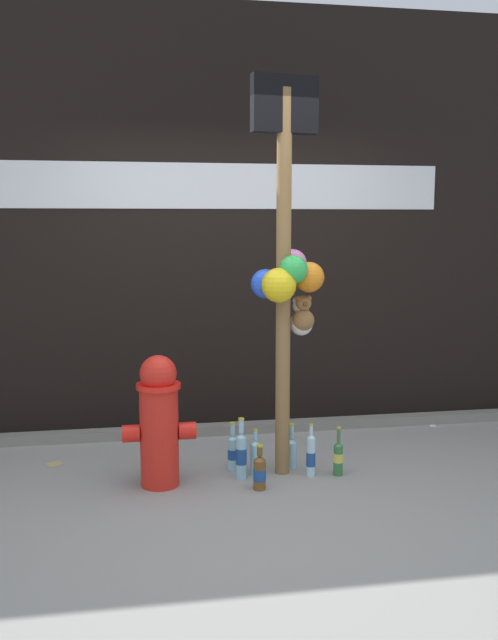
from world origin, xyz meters
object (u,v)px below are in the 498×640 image
(bottle_2, at_px, (260,472))
(bottle_6, at_px, (255,456))
(bottle_3, at_px, (291,451))
(bottle_5, at_px, (233,451))
(memorial_post, at_px, (288,261))
(bottle_0, at_px, (241,454))
(fire_hydrant, at_px, (159,420))
(bottle_1, at_px, (311,455))
(bottle_4, at_px, (338,457))

(bottle_2, relative_size, bottle_6, 0.93)
(bottle_3, relative_size, bottle_5, 0.93)
(memorial_post, height_order, bottle_5, memorial_post)
(bottle_2, distance_m, bottle_5, 0.39)
(bottle_0, distance_m, bottle_3, 0.41)
(bottle_3, height_order, bottle_6, bottle_6)
(bottle_0, relative_size, bottle_5, 1.23)
(memorial_post, relative_size, bottle_0, 6.27)
(memorial_post, xyz_separation_m, bottle_0, (-0.32, -0.06, -1.29))
(bottle_2, bearing_deg, fire_hydrant, 163.70)
(memorial_post, bearing_deg, fire_hydrant, -175.29)
(memorial_post, bearing_deg, bottle_1, -27.96)
(memorial_post, distance_m, bottle_0, 1.33)
(bottle_0, height_order, bottle_4, bottle_0)
(memorial_post, height_order, bottle_6, memorial_post)
(bottle_1, distance_m, bottle_4, 0.19)
(bottle_0, height_order, bottle_5, bottle_0)
(bottle_0, distance_m, bottle_5, 0.18)
(bottle_3, height_order, bottle_4, bottle_4)
(memorial_post, xyz_separation_m, bottle_5, (-0.35, 0.11, -1.32))
(bottle_2, xyz_separation_m, bottle_5, (-0.12, 0.37, 0.02))
(fire_hydrant, height_order, bottle_6, fire_hydrant)
(bottle_0, xyz_separation_m, bottle_2, (0.09, -0.20, -0.05))
(bottle_0, xyz_separation_m, bottle_5, (-0.03, 0.17, -0.04))
(bottle_3, height_order, bottle_5, bottle_5)
(memorial_post, xyz_separation_m, bottle_6, (-0.21, 0.00, -1.33))
(bottle_5, bearing_deg, bottle_4, -16.95)
(fire_hydrant, bearing_deg, bottle_2, -16.30)
(bottle_2, relative_size, bottle_3, 0.94)
(bottle_2, height_order, bottle_5, bottle_5)
(bottle_0, height_order, bottle_3, bottle_0)
(memorial_post, bearing_deg, bottle_6, 179.90)
(bottle_1, height_order, bottle_4, bottle_1)
(fire_hydrant, height_order, bottle_2, fire_hydrant)
(bottle_1, distance_m, bottle_5, 0.54)
(fire_hydrant, distance_m, bottle_3, 0.99)
(bottle_0, distance_m, bottle_4, 0.66)
(bottle_0, xyz_separation_m, bottle_3, (0.38, 0.15, -0.05))
(bottle_1, distance_m, bottle_3, 0.20)
(bottle_1, bearing_deg, memorial_post, 152.04)
(bottle_0, bearing_deg, memorial_post, 9.90)
(bottle_4, relative_size, bottle_6, 1.05)
(bottle_2, distance_m, bottle_6, 0.26)
(bottle_1, height_order, bottle_3, bottle_1)
(bottle_3, xyz_separation_m, bottle_4, (0.28, -0.19, 0.00))
(bottle_0, relative_size, bottle_3, 1.32)
(bottle_6, bearing_deg, bottle_3, 18.84)
(memorial_post, xyz_separation_m, bottle_2, (-0.23, -0.26, -1.34))
(fire_hydrant, height_order, bottle_3, fire_hydrant)
(bottle_5, relative_size, bottle_6, 1.06)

